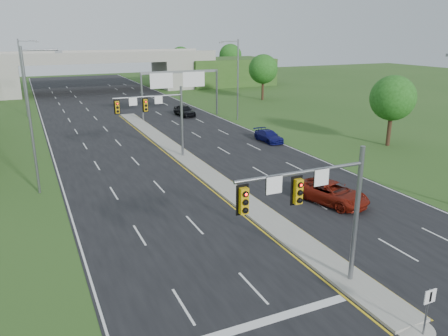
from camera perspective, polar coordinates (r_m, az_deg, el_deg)
ground at (r=23.44m, az=16.10°, el=-14.05°), size 240.00×240.00×0.00m
road at (r=52.99m, az=-9.01°, el=4.16°), size 24.00×160.00×0.02m
median at (r=41.90m, az=-4.48°, el=0.91°), size 2.00×54.00×0.16m
median_nose at (r=21.09m, az=23.49°, el=-18.47°), size 2.00×2.00×0.16m
lane_markings at (r=47.15m, az=-7.67°, el=2.58°), size 23.72×160.00×0.01m
signal_mast_near at (r=19.98m, az=12.40°, el=-4.25°), size 6.62×0.60×7.00m
signal_mast_far at (r=41.95m, az=-8.48°, el=7.28°), size 6.62×0.60×7.00m
keep_right_sign at (r=20.05m, az=25.13°, el=-15.84°), size 0.60×0.13×2.20m
sign_gantry at (r=63.44m, az=-5.84°, el=11.24°), size 11.58×0.44×6.67m
overpass at (r=96.13m, az=-16.68°, el=11.68°), size 80.00×14.00×8.10m
lightpole_l_mid at (r=35.27m, az=-23.75°, el=6.38°), size 2.85×0.25×11.00m
lightpole_l_far at (r=70.02m, az=-24.68°, el=11.06°), size 2.85×0.25×11.00m
lightpole_r_far at (r=61.35m, az=1.65°, el=11.92°), size 2.85×0.25×11.00m
tree_r_near at (r=50.30m, az=21.18°, el=8.50°), size 4.80×4.80×7.60m
tree_r_mid at (r=80.54m, az=5.14°, el=12.74°), size 5.20×5.20×8.12m
tree_back_c at (r=115.30m, az=-5.66°, el=14.12°), size 5.60×5.60×8.32m
tree_back_d at (r=120.59m, az=0.83°, el=14.49°), size 6.00×6.00×8.85m
car_far_a at (r=32.59m, az=13.84°, el=-3.15°), size 4.13×6.12×1.56m
car_far_b at (r=49.71m, az=5.86°, el=4.18°), size 1.90×4.46×1.28m
car_far_c at (r=65.09m, az=-5.18°, el=7.49°), size 2.29×4.88×1.61m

